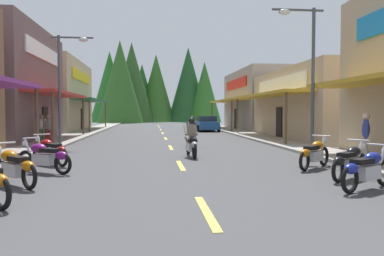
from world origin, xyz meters
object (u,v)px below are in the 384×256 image
at_px(motorcycle_parked_right_3, 350,161).
at_px(motorcycle_parked_left_2, 14,166).
at_px(motorcycle_parked_right_4, 314,153).
at_px(pedestrian_browsing, 42,127).
at_px(parked_car_curbside, 206,124).
at_px(motorcycle_parked_left_3, 44,156).
at_px(rider_cruising_lead, 191,141).
at_px(streetlamp_left, 66,73).
at_px(rider_cruising_trailing, 192,134).
at_px(motorcycle_parked_right_2, 367,169).
at_px(pedestrian_by_shop, 48,128).
at_px(streetlamp_right, 305,59).
at_px(pedestrian_strolling, 366,134).
at_px(motorcycle_parked_left_4, 50,151).

height_order(motorcycle_parked_right_3, motorcycle_parked_left_2, same).
relative_size(motorcycle_parked_right_3, motorcycle_parked_left_2, 1.08).
height_order(motorcycle_parked_right_4, pedestrian_browsing, pedestrian_browsing).
relative_size(motorcycle_parked_left_2, parked_car_curbside, 0.37).
distance_m(motorcycle_parked_left_3, rider_cruising_lead, 5.88).
xyz_separation_m(streetlamp_left, motorcycle_parked_right_3, (9.67, -11.14, -3.32)).
relative_size(motorcycle_parked_right_3, rider_cruising_trailing, 0.80).
bearing_deg(motorcycle_parked_right_2, parked_car_curbside, 58.54).
bearing_deg(motorcycle_parked_right_2, motorcycle_parked_left_2, 139.66).
bearing_deg(pedestrian_by_shop, rider_cruising_lead, 54.23).
xyz_separation_m(motorcycle_parked_right_2, rider_cruising_lead, (-3.35, 6.83, 0.17)).
relative_size(streetlamp_right, motorcycle_parked_left_3, 3.27).
height_order(streetlamp_left, motorcycle_parked_left_2, streetlamp_left).
distance_m(streetlamp_right, rider_cruising_lead, 5.83).
relative_size(motorcycle_parked_right_2, motorcycle_parked_left_2, 1.18).
distance_m(streetlamp_left, pedestrian_browsing, 3.60).
relative_size(motorcycle_parked_right_2, motorcycle_parked_left_3, 1.01).
height_order(motorcycle_parked_right_3, motorcycle_parked_left_3, same).
bearing_deg(motorcycle_parked_right_3, motorcycle_parked_right_4, 54.51).
bearing_deg(motorcycle_parked_right_3, pedestrian_browsing, 92.82).
height_order(streetlamp_left, motorcycle_parked_right_3, streetlamp_left).
relative_size(motorcycle_parked_left_3, rider_cruising_trailing, 0.87).
distance_m(motorcycle_parked_right_3, pedestrian_by_shop, 15.73).
relative_size(streetlamp_right, motorcycle_parked_right_3, 3.53).
height_order(rider_cruising_lead, pedestrian_strolling, pedestrian_strolling).
bearing_deg(motorcycle_parked_left_4, pedestrian_strolling, -139.97).
distance_m(pedestrian_browsing, parked_car_curbside, 17.23).
bearing_deg(motorcycle_parked_left_2, streetlamp_right, -103.56).
bearing_deg(streetlamp_right, motorcycle_parked_right_4, -107.96).
bearing_deg(rider_cruising_lead, pedestrian_browsing, 43.69).
bearing_deg(motorcycle_parked_left_2, parked_car_curbside, -62.63).
xyz_separation_m(motorcycle_parked_left_2, parked_car_curbside, (8.42, 25.71, 0.20)).
relative_size(motorcycle_parked_right_3, motorcycle_parked_left_3, 0.92).
xyz_separation_m(rider_cruising_trailing, pedestrian_strolling, (5.10, -7.64, 0.38)).
bearing_deg(motorcycle_parked_left_3, motorcycle_parked_right_2, -170.02).
xyz_separation_m(motorcycle_parked_right_3, motorcycle_parked_right_4, (-0.13, 1.96, 0.00)).
bearing_deg(motorcycle_parked_left_3, pedestrian_strolling, -143.91).
xyz_separation_m(pedestrian_browsing, parked_car_curbside, (11.18, 13.12, -0.26)).
relative_size(motorcycle_parked_left_2, motorcycle_parked_left_4, 1.00).
xyz_separation_m(motorcycle_parked_left_3, pedestrian_strolling, (10.35, 0.67, 0.55)).
distance_m(motorcycle_parked_right_2, rider_cruising_trailing, 11.97).
xyz_separation_m(motorcycle_parked_left_2, pedestrian_strolling, (10.54, 2.65, 0.55)).
bearing_deg(pedestrian_by_shop, motorcycle_parked_right_4, 52.85).
height_order(streetlamp_left, rider_cruising_lead, streetlamp_left).
bearing_deg(pedestrian_browsing, streetlamp_left, 179.06).
height_order(streetlamp_left, parked_car_curbside, streetlamp_left).
relative_size(streetlamp_left, pedestrian_strolling, 3.26).
relative_size(rider_cruising_lead, rider_cruising_trailing, 1.00).
relative_size(streetlamp_left, motorcycle_parked_left_2, 3.62).
bearing_deg(rider_cruising_lead, streetlamp_right, -89.78).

